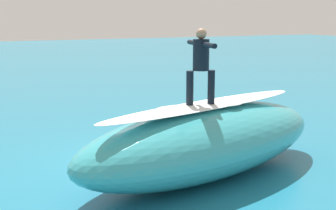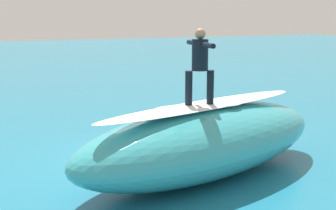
{
  "view_description": "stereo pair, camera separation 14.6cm",
  "coord_description": "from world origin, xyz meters",
  "px_view_note": "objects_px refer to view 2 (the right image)",
  "views": [
    {
      "loc": [
        4.75,
        11.17,
        3.69
      ],
      "look_at": [
        -0.67,
        0.02,
        1.32
      ],
      "focal_mm": 50.37,
      "sensor_mm": 36.0,
      "label": 1
    },
    {
      "loc": [
        4.62,
        11.23,
        3.69
      ],
      "look_at": [
        -0.67,
        0.02,
        1.32
      ],
      "focal_mm": 50.37,
      "sensor_mm": 36.0,
      "label": 2
    }
  ],
  "objects_px": {
    "surfer_riding": "(200,61)",
    "surfboard_paddling": "(145,133)",
    "surfer_paddling": "(143,128)",
    "surfboard_riding": "(199,106)"
  },
  "relations": [
    {
      "from": "surfboard_riding",
      "to": "surfboard_paddling",
      "type": "bearing_deg",
      "value": -85.86
    },
    {
      "from": "surfer_riding",
      "to": "surfboard_riding",
      "type": "bearing_deg",
      "value": 0.0
    },
    {
      "from": "surfboard_paddling",
      "to": "surfer_riding",
      "type": "bearing_deg",
      "value": -131.83
    },
    {
      "from": "surfboard_riding",
      "to": "surfer_riding",
      "type": "distance_m",
      "value": 1.03
    },
    {
      "from": "surfer_riding",
      "to": "surfboard_paddling",
      "type": "height_order",
      "value": "surfer_riding"
    },
    {
      "from": "surfboard_paddling",
      "to": "surfer_paddling",
      "type": "bearing_deg",
      "value": -180.0
    },
    {
      "from": "surfboard_riding",
      "to": "surfboard_paddling",
      "type": "height_order",
      "value": "surfboard_riding"
    },
    {
      "from": "surfboard_riding",
      "to": "surfer_paddling",
      "type": "bearing_deg",
      "value": -84.53
    },
    {
      "from": "surfboard_riding",
      "to": "surfer_paddling",
      "type": "distance_m",
      "value": 4.32
    },
    {
      "from": "surfer_paddling",
      "to": "surfer_riding",
      "type": "bearing_deg",
      "value": -130.51
    }
  ]
}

